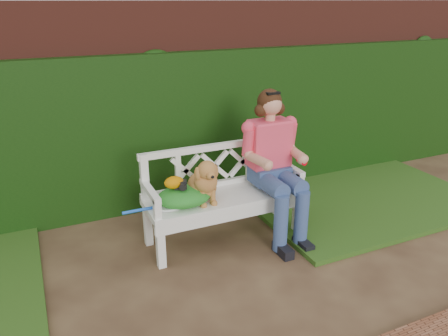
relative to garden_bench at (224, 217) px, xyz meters
name	(u,v)px	position (x,y,z in m)	size (l,w,h in m)	color
ground	(195,293)	(-0.57, -0.68, -0.24)	(60.00, 60.00, 0.00)	#3D281A
brick_wall	(130,109)	(-0.57, 1.22, 0.86)	(10.00, 0.30, 2.20)	#5E271D
ivy_hedge	(136,136)	(-0.57, 1.00, 0.61)	(10.00, 0.18, 1.70)	#15370B
grass_right	(356,196)	(1.83, 0.22, -0.21)	(2.60, 2.00, 0.05)	#30561F
garden_bench	(224,217)	(0.00, 0.00, 0.00)	(1.58, 0.60, 0.48)	white
seated_woman	(271,164)	(0.49, -0.02, 0.48)	(0.61, 0.81, 1.43)	#F05C61
dog	(203,179)	(-0.22, -0.04, 0.45)	(0.28, 0.38, 0.42)	brown
tennis_racket	(166,205)	(-0.58, -0.02, 0.25)	(0.61, 0.26, 0.03)	white
green_bag	(184,196)	(-0.41, -0.04, 0.32)	(0.49, 0.38, 0.17)	#307125
camera_item	(181,184)	(-0.44, -0.05, 0.44)	(0.11, 0.08, 0.07)	black
baseball_glove	(174,182)	(-0.50, -0.03, 0.46)	(0.18, 0.13, 0.11)	#C37402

